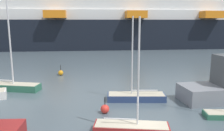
{
  "coord_description": "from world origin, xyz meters",
  "views": [
    {
      "loc": [
        -4.15,
        -13.6,
        7.05
      ],
      "look_at": [
        0.0,
        13.01,
        1.91
      ],
      "focal_mm": 37.16,
      "sensor_mm": 36.0,
      "label": 1
    }
  ],
  "objects_px": {
    "sailboat_0": "(9,85)",
    "channel_buoy_2": "(61,73)",
    "channel_buoy_0": "(105,109)",
    "sailboat_3": "(136,96)",
    "sailboat_5": "(131,128)",
    "cruise_ship": "(128,22)"
  },
  "relations": [
    {
      "from": "sailboat_3",
      "to": "channel_buoy_2",
      "type": "xyz_separation_m",
      "value": [
        -7.38,
        11.21,
        -0.05
      ]
    },
    {
      "from": "cruise_ship",
      "to": "channel_buoy_2",
      "type": "bearing_deg",
      "value": -113.0
    },
    {
      "from": "sailboat_5",
      "to": "sailboat_0",
      "type": "bearing_deg",
      "value": 146.76
    },
    {
      "from": "sailboat_3",
      "to": "cruise_ship",
      "type": "relative_size",
      "value": 0.05
    },
    {
      "from": "sailboat_5",
      "to": "channel_buoy_2",
      "type": "xyz_separation_m",
      "value": [
        -5.46,
        17.35,
        -0.05
      ]
    },
    {
      "from": "channel_buoy_0",
      "to": "sailboat_0",
      "type": "bearing_deg",
      "value": 139.68
    },
    {
      "from": "sailboat_3",
      "to": "sailboat_5",
      "type": "distance_m",
      "value": 6.44
    },
    {
      "from": "sailboat_0",
      "to": "sailboat_3",
      "type": "bearing_deg",
      "value": -5.27
    },
    {
      "from": "sailboat_3",
      "to": "channel_buoy_0",
      "type": "distance_m",
      "value": 4.1
    },
    {
      "from": "sailboat_0",
      "to": "channel_buoy_0",
      "type": "relative_size",
      "value": 8.38
    },
    {
      "from": "sailboat_0",
      "to": "cruise_ship",
      "type": "relative_size",
      "value": 0.08
    },
    {
      "from": "sailboat_0",
      "to": "sailboat_3",
      "type": "relative_size",
      "value": 1.45
    },
    {
      "from": "sailboat_0",
      "to": "sailboat_5",
      "type": "relative_size",
      "value": 1.48
    },
    {
      "from": "sailboat_0",
      "to": "channel_buoy_2",
      "type": "height_order",
      "value": "sailboat_0"
    },
    {
      "from": "channel_buoy_0",
      "to": "channel_buoy_2",
      "type": "xyz_separation_m",
      "value": [
        -4.2,
        13.8,
        -0.01
      ]
    },
    {
      "from": "channel_buoy_2",
      "to": "cruise_ship",
      "type": "bearing_deg",
      "value": 63.96
    },
    {
      "from": "sailboat_0",
      "to": "sailboat_5",
      "type": "bearing_deg",
      "value": -29.99
    },
    {
      "from": "sailboat_3",
      "to": "channel_buoy_0",
      "type": "bearing_deg",
      "value": 48.38
    },
    {
      "from": "channel_buoy_0",
      "to": "channel_buoy_2",
      "type": "bearing_deg",
      "value": 106.94
    },
    {
      "from": "sailboat_0",
      "to": "channel_buoy_0",
      "type": "xyz_separation_m",
      "value": [
        9.11,
        -7.73,
        -0.2
      ]
    },
    {
      "from": "sailboat_0",
      "to": "channel_buoy_2",
      "type": "distance_m",
      "value": 7.81
    },
    {
      "from": "sailboat_3",
      "to": "channel_buoy_0",
      "type": "relative_size",
      "value": 5.79
    }
  ]
}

